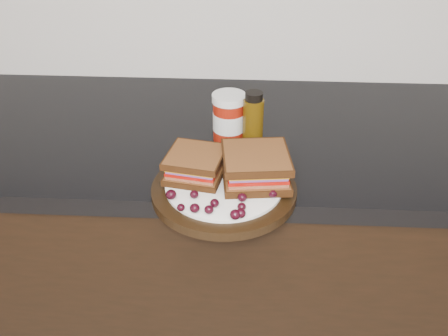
{
  "coord_description": "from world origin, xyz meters",
  "views": [
    {
      "loc": [
        -0.05,
        0.65,
        1.47
      ],
      "look_at": [
        -0.1,
        1.43,
        0.96
      ],
      "focal_mm": 40.0,
      "sensor_mm": 36.0,
      "label": 1
    }
  ],
  "objects_px": {
    "plate": "(224,190)",
    "oil_bottle": "(253,119)",
    "sandwich_left": "(196,165)",
    "condiment_jar": "(229,117)"
  },
  "relations": [
    {
      "from": "plate",
      "to": "sandwich_left",
      "type": "height_order",
      "value": "sandwich_left"
    },
    {
      "from": "plate",
      "to": "oil_bottle",
      "type": "bearing_deg",
      "value": 74.75
    },
    {
      "from": "sandwich_left",
      "to": "oil_bottle",
      "type": "xyz_separation_m",
      "value": [
        0.11,
        0.17,
        0.02
      ]
    },
    {
      "from": "plate",
      "to": "condiment_jar",
      "type": "relative_size",
      "value": 2.51
    },
    {
      "from": "plate",
      "to": "condiment_jar",
      "type": "height_order",
      "value": "condiment_jar"
    },
    {
      "from": "plate",
      "to": "sandwich_left",
      "type": "xyz_separation_m",
      "value": [
        -0.06,
        0.03,
        0.04
      ]
    },
    {
      "from": "plate",
      "to": "oil_bottle",
      "type": "height_order",
      "value": "oil_bottle"
    },
    {
      "from": "sandwich_left",
      "to": "oil_bottle",
      "type": "height_order",
      "value": "oil_bottle"
    },
    {
      "from": "sandwich_left",
      "to": "condiment_jar",
      "type": "bearing_deg",
      "value": 84.05
    },
    {
      "from": "plate",
      "to": "oil_bottle",
      "type": "relative_size",
      "value": 2.2
    }
  ]
}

